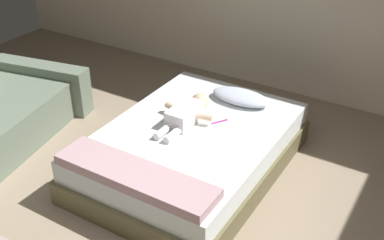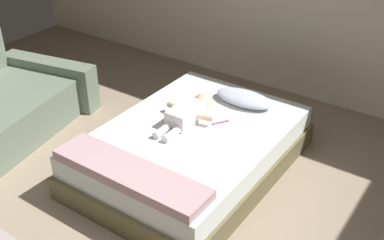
{
  "view_description": "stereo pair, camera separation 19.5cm",
  "coord_description": "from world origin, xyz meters",
  "px_view_note": "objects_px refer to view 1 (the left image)",
  "views": [
    {
      "loc": [
        1.5,
        -1.7,
        2.49
      ],
      "look_at": [
        -0.23,
        1.14,
        0.49
      ],
      "focal_mm": 44.44,
      "sensor_mm": 36.0,
      "label": 1
    },
    {
      "loc": [
        1.67,
        -1.59,
        2.49
      ],
      "look_at": [
        -0.23,
        1.14,
        0.49
      ],
      "focal_mm": 44.44,
      "sensor_mm": 36.0,
      "label": 2
    }
  ],
  "objects_px": {
    "baby": "(187,113)",
    "bed": "(192,150)",
    "pillow": "(241,97)",
    "toothbrush": "(221,121)"
  },
  "relations": [
    {
      "from": "baby",
      "to": "toothbrush",
      "type": "distance_m",
      "value": 0.29
    },
    {
      "from": "baby",
      "to": "toothbrush",
      "type": "relative_size",
      "value": 4.56
    },
    {
      "from": "baby",
      "to": "bed",
      "type": "bearing_deg",
      "value": -44.46
    },
    {
      "from": "pillow",
      "to": "baby",
      "type": "bearing_deg",
      "value": -114.32
    },
    {
      "from": "bed",
      "to": "pillow",
      "type": "distance_m",
      "value": 0.71
    },
    {
      "from": "pillow",
      "to": "toothbrush",
      "type": "distance_m",
      "value": 0.41
    },
    {
      "from": "pillow",
      "to": "baby",
      "type": "relative_size",
      "value": 0.81
    },
    {
      "from": "bed",
      "to": "baby",
      "type": "bearing_deg",
      "value": 135.54
    },
    {
      "from": "pillow",
      "to": "toothbrush",
      "type": "xyz_separation_m",
      "value": [
        0.02,
        -0.41,
        -0.04
      ]
    },
    {
      "from": "pillow",
      "to": "bed",
      "type": "bearing_deg",
      "value": -100.72
    }
  ]
}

